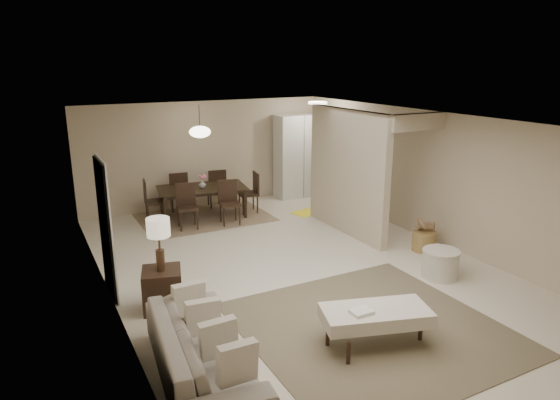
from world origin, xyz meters
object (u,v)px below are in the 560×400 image
round_pouf (440,264)px  side_table (162,289)px  ottoman_bench (376,316)px  wicker_basket (424,241)px  sofa (202,352)px  pantry_cabinet (298,156)px  dining_table (203,202)px

round_pouf → side_table: bearing=166.1°
ottoman_bench → wicker_basket: size_ratio=3.31×
sofa → round_pouf: sofa is taller
pantry_cabinet → dining_table: 2.95m
round_pouf → wicker_basket: bearing=59.0°
pantry_cabinet → sofa: (-4.80, -6.26, -0.71)m
dining_table → ottoman_bench: bearing=-79.8°
wicker_basket → dining_table: bearing=127.1°
round_pouf → dining_table: 5.41m
dining_table → round_pouf: bearing=-55.7°
ottoman_bench → round_pouf: size_ratio=2.43×
sofa → round_pouf: 4.38m
pantry_cabinet → wicker_basket: 4.55m
side_table → wicker_basket: size_ratio=1.35×
ottoman_bench → pantry_cabinet: bearing=85.2°
pantry_cabinet → sofa: pantry_cabinet is taller
ottoman_bench → side_table: side_table is taller
side_table → dining_table: size_ratio=0.30×
sofa → ottoman_bench: bearing=-91.9°
pantry_cabinet → ottoman_bench: (-2.67, -6.56, -0.67)m
dining_table → side_table: bearing=-108.0°
ottoman_bench → wicker_basket: ottoman_bench is taller
sofa → ottoman_bench: sofa is taller
side_table → dining_table: 4.30m
ottoman_bench → wicker_basket: bearing=54.2°
wicker_basket → ottoman_bench: bearing=-143.1°
ottoman_bench → wicker_basket: 3.50m
pantry_cabinet → round_pouf: 5.56m
ottoman_bench → dining_table: dining_table is taller
pantry_cabinet → wicker_basket: size_ratio=4.82×
round_pouf → dining_table: dining_table is taller
wicker_basket → dining_table: dining_table is taller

